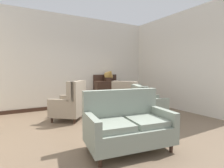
{
  "coord_description": "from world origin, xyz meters",
  "views": [
    {
      "loc": [
        -2.12,
        -3.47,
        1.37
      ],
      "look_at": [
        0.09,
        0.37,
        1.03
      ],
      "focal_mm": 28.16,
      "sensor_mm": 36.0,
      "label": 1
    }
  ],
  "objects_px": {
    "gramophone": "(109,74)",
    "porcelain_vase": "(109,99)",
    "coffee_table": "(109,108)",
    "armchair_foreground_right": "(71,104)",
    "sideboard": "(107,91)",
    "settee": "(128,125)",
    "armchair_near_sideboard": "(127,100)",
    "side_table": "(125,102)",
    "armchair_far_left": "(146,105)"
  },
  "relations": [
    {
      "from": "settee",
      "to": "armchair_near_sideboard",
      "type": "height_order",
      "value": "armchair_near_sideboard"
    },
    {
      "from": "armchair_far_left",
      "to": "porcelain_vase",
      "type": "bearing_deg",
      "value": 89.54
    },
    {
      "from": "sideboard",
      "to": "armchair_near_sideboard",
      "type": "bearing_deg",
      "value": -92.89
    },
    {
      "from": "settee",
      "to": "sideboard",
      "type": "relative_size",
      "value": 1.29
    },
    {
      "from": "settee",
      "to": "armchair_foreground_right",
      "type": "bearing_deg",
      "value": 106.75
    },
    {
      "from": "armchair_foreground_right",
      "to": "armchair_far_left",
      "type": "height_order",
      "value": "armchair_foreground_right"
    },
    {
      "from": "porcelain_vase",
      "to": "settee",
      "type": "xyz_separation_m",
      "value": [
        -0.49,
        -1.53,
        -0.2
      ]
    },
    {
      "from": "porcelain_vase",
      "to": "sideboard",
      "type": "distance_m",
      "value": 2.35
    },
    {
      "from": "settee",
      "to": "side_table",
      "type": "xyz_separation_m",
      "value": [
        1.3,
        2.0,
        -0.02
      ]
    },
    {
      "from": "porcelain_vase",
      "to": "armchair_foreground_right",
      "type": "height_order",
      "value": "armchair_foreground_right"
    },
    {
      "from": "armchair_far_left",
      "to": "sideboard",
      "type": "bearing_deg",
      "value": 19.51
    },
    {
      "from": "settee",
      "to": "armchair_far_left",
      "type": "height_order",
      "value": "settee"
    },
    {
      "from": "side_table",
      "to": "sideboard",
      "type": "xyz_separation_m",
      "value": [
        0.25,
        1.63,
        0.14
      ]
    },
    {
      "from": "coffee_table",
      "to": "side_table",
      "type": "xyz_separation_m",
      "value": [
        0.81,
        0.42,
        0.02
      ]
    },
    {
      "from": "armchair_foreground_right",
      "to": "sideboard",
      "type": "height_order",
      "value": "sideboard"
    },
    {
      "from": "gramophone",
      "to": "side_table",
      "type": "bearing_deg",
      "value": -101.17
    },
    {
      "from": "sideboard",
      "to": "gramophone",
      "type": "distance_m",
      "value": 0.69
    },
    {
      "from": "porcelain_vase",
      "to": "armchair_foreground_right",
      "type": "xyz_separation_m",
      "value": [
        -0.81,
        0.73,
        -0.16
      ]
    },
    {
      "from": "armchair_foreground_right",
      "to": "coffee_table",
      "type": "bearing_deg",
      "value": 89.19
    },
    {
      "from": "armchair_foreground_right",
      "to": "side_table",
      "type": "bearing_deg",
      "value": 120.15
    },
    {
      "from": "coffee_table",
      "to": "armchair_foreground_right",
      "type": "bearing_deg",
      "value": 139.86
    },
    {
      "from": "coffee_table",
      "to": "settee",
      "type": "xyz_separation_m",
      "value": [
        -0.49,
        -1.58,
        0.04
      ]
    },
    {
      "from": "gramophone",
      "to": "porcelain_vase",
      "type": "bearing_deg",
      "value": -119.17
    },
    {
      "from": "armchair_near_sideboard",
      "to": "gramophone",
      "type": "xyz_separation_m",
      "value": [
        0.13,
        1.4,
        0.79
      ]
    },
    {
      "from": "porcelain_vase",
      "to": "gramophone",
      "type": "relative_size",
      "value": 0.59
    },
    {
      "from": "coffee_table",
      "to": "armchair_foreground_right",
      "type": "xyz_separation_m",
      "value": [
        -0.81,
        0.68,
        0.08
      ]
    },
    {
      "from": "armchair_far_left",
      "to": "armchair_foreground_right",
      "type": "bearing_deg",
      "value": 79.86
    },
    {
      "from": "armchair_foreground_right",
      "to": "armchair_far_left",
      "type": "xyz_separation_m",
      "value": [
        1.73,
        -1.13,
        -0.03
      ]
    },
    {
      "from": "coffee_table",
      "to": "side_table",
      "type": "relative_size",
      "value": 1.21
    },
    {
      "from": "armchair_far_left",
      "to": "sideboard",
      "type": "xyz_separation_m",
      "value": [
        0.15,
        2.49,
        0.11
      ]
    },
    {
      "from": "settee",
      "to": "porcelain_vase",
      "type": "bearing_deg",
      "value": 80.9
    },
    {
      "from": "armchair_foreground_right",
      "to": "side_table",
      "type": "distance_m",
      "value": 1.65
    },
    {
      "from": "armchair_foreground_right",
      "to": "gramophone",
      "type": "xyz_separation_m",
      "value": [
        1.93,
        1.27,
        0.77
      ]
    },
    {
      "from": "porcelain_vase",
      "to": "settee",
      "type": "height_order",
      "value": "settee"
    },
    {
      "from": "armchair_foreground_right",
      "to": "sideboard",
      "type": "xyz_separation_m",
      "value": [
        1.88,
        1.36,
        0.09
      ]
    },
    {
      "from": "coffee_table",
      "to": "porcelain_vase",
      "type": "height_order",
      "value": "porcelain_vase"
    },
    {
      "from": "armchair_foreground_right",
      "to": "armchair_far_left",
      "type": "distance_m",
      "value": 2.06
    },
    {
      "from": "armchair_near_sideboard",
      "to": "side_table",
      "type": "bearing_deg",
      "value": 97.54
    },
    {
      "from": "armchair_far_left",
      "to": "sideboard",
      "type": "relative_size",
      "value": 0.86
    },
    {
      "from": "sideboard",
      "to": "settee",
      "type": "bearing_deg",
      "value": -113.19
    },
    {
      "from": "armchair_near_sideboard",
      "to": "armchair_foreground_right",
      "type": "distance_m",
      "value": 1.81
    },
    {
      "from": "coffee_table",
      "to": "porcelain_vase",
      "type": "distance_m",
      "value": 0.25
    },
    {
      "from": "settee",
      "to": "armchair_foreground_right",
      "type": "relative_size",
      "value": 1.39
    },
    {
      "from": "side_table",
      "to": "coffee_table",
      "type": "bearing_deg",
      "value": -152.64
    },
    {
      "from": "side_table",
      "to": "armchair_far_left",
      "type": "bearing_deg",
      "value": -83.09
    },
    {
      "from": "coffee_table",
      "to": "armchair_near_sideboard",
      "type": "height_order",
      "value": "armchair_near_sideboard"
    },
    {
      "from": "armchair_far_left",
      "to": "armchair_near_sideboard",
      "type": "bearing_deg",
      "value": 18.76
    },
    {
      "from": "coffee_table",
      "to": "settee",
      "type": "distance_m",
      "value": 1.65
    },
    {
      "from": "coffee_table",
      "to": "side_table",
      "type": "bearing_deg",
      "value": 27.36
    },
    {
      "from": "armchair_far_left",
      "to": "gramophone",
      "type": "xyz_separation_m",
      "value": [
        0.2,
        2.4,
        0.8
      ]
    }
  ]
}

